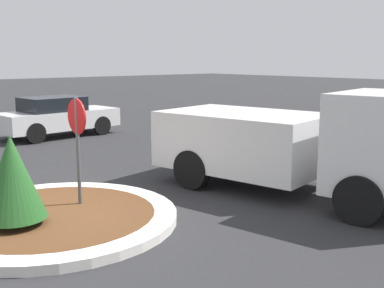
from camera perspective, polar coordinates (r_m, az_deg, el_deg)
The scene contains 6 objects.
ground_plane at distance 8.99m, azimuth -16.18°, elevation -8.91°, with size 120.00×120.00×0.00m, color #2D2D30.
traffic_island at distance 8.97m, azimuth -16.21°, elevation -8.43°, with size 4.42×4.42×0.16m.
stop_sign at distance 9.13m, azimuth -13.43°, elevation 1.13°, with size 0.66×0.07×2.16m.
island_shrub at distance 8.36m, azimuth -20.53°, elevation -3.68°, with size 1.06×1.06×1.50m.
utility_truck at distance 10.34m, azimuth 12.62°, elevation 0.17°, with size 6.32×3.31×2.25m.
parked_sedan_white at distance 18.45m, azimuth -15.69°, elevation 3.18°, with size 2.07×4.47×1.48m.
Camera 1 is at (7.79, -3.45, 2.87)m, focal length 45.00 mm.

